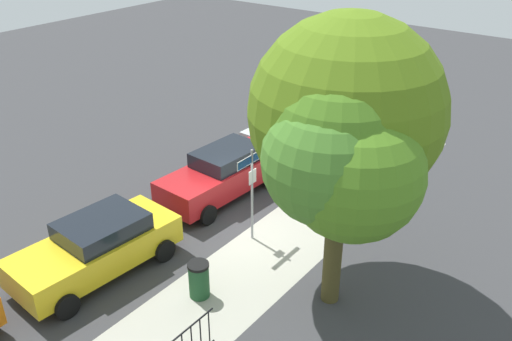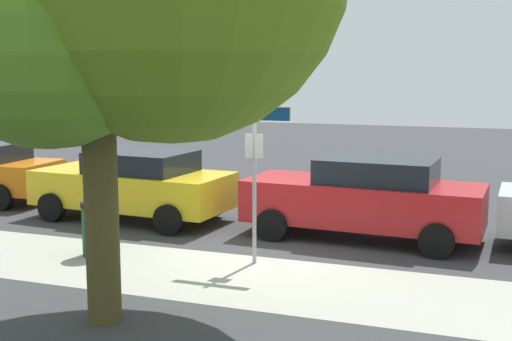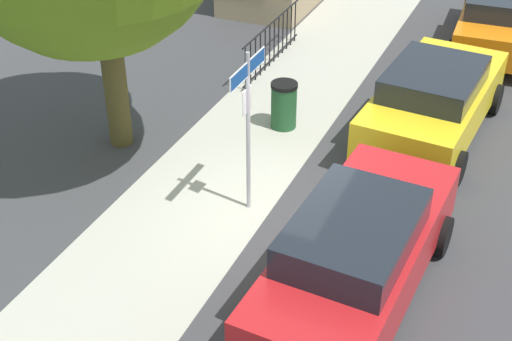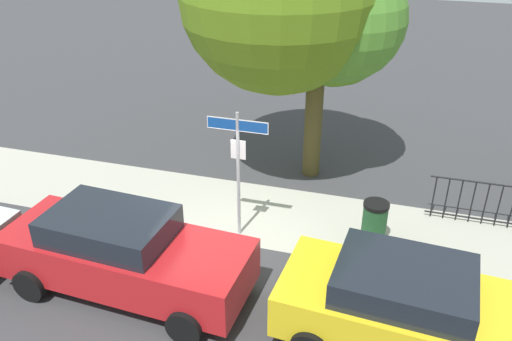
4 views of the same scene
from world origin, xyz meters
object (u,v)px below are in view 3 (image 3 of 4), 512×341
car_red (357,254)px  trash_bin (284,105)px  car_yellow (434,99)px  car_orange (499,18)px  street_sign (248,104)px

car_red → trash_bin: bearing=36.3°
car_yellow → trash_bin: car_yellow is taller
car_red → car_orange: car_red is taller
street_sign → car_red: size_ratio=0.61×
car_yellow → car_orange: (5.06, -0.56, -0.02)m
car_red → street_sign: bearing=60.8°
street_sign → trash_bin: 3.27m
car_red → car_yellow: (5.20, 0.01, -0.03)m
trash_bin → car_orange: bearing=-29.7°
street_sign → car_yellow: 4.54m
street_sign → car_yellow: bearing=-32.0°
trash_bin → street_sign: bearing=-170.1°
car_yellow → car_orange: size_ratio=0.99×
car_red → trash_bin: (4.34, 2.83, -0.35)m
car_yellow → car_orange: bearing=-1.9°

